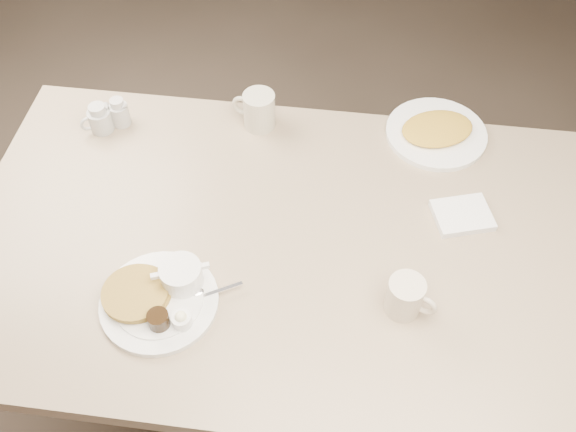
# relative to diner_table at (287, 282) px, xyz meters

# --- Properties ---
(diner_table) EXTENTS (1.50, 0.90, 0.75)m
(diner_table) POSITION_rel_diner_table_xyz_m (0.00, 0.00, 0.00)
(diner_table) COLOR tan
(diner_table) RESTS_ON ground
(main_plate) EXTENTS (0.33, 0.33, 0.07)m
(main_plate) POSITION_rel_diner_table_xyz_m (-0.25, -0.19, 0.19)
(main_plate) COLOR white
(main_plate) RESTS_ON diner_table
(coffee_mug_near) EXTENTS (0.12, 0.10, 0.09)m
(coffee_mug_near) POSITION_rel_diner_table_xyz_m (0.27, -0.14, 0.22)
(coffee_mug_near) COLOR beige
(coffee_mug_near) RESTS_ON diner_table
(napkin) EXTENTS (0.16, 0.14, 0.02)m
(napkin) POSITION_rel_diner_table_xyz_m (0.40, 0.12, 0.18)
(napkin) COLOR white
(napkin) RESTS_ON diner_table
(coffee_mug_far) EXTENTS (0.13, 0.10, 0.10)m
(coffee_mug_far) POSITION_rel_diner_table_xyz_m (-0.12, 0.37, 0.22)
(coffee_mug_far) COLOR beige
(coffee_mug_far) RESTS_ON diner_table
(creamer_left) EXTENTS (0.08, 0.08, 0.08)m
(creamer_left) POSITION_rel_diner_table_xyz_m (-0.53, 0.30, 0.21)
(creamer_left) COLOR #B7B8B4
(creamer_left) RESTS_ON diner_table
(creamer_right) EXTENTS (0.07, 0.06, 0.08)m
(creamer_right) POSITION_rel_diner_table_xyz_m (-0.49, 0.33, 0.21)
(creamer_right) COLOR #B9B9B6
(creamer_right) RESTS_ON diner_table
(hash_plate) EXTENTS (0.35, 0.35, 0.04)m
(hash_plate) POSITION_rel_diner_table_xyz_m (0.34, 0.39, 0.18)
(hash_plate) COLOR white
(hash_plate) RESTS_ON diner_table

